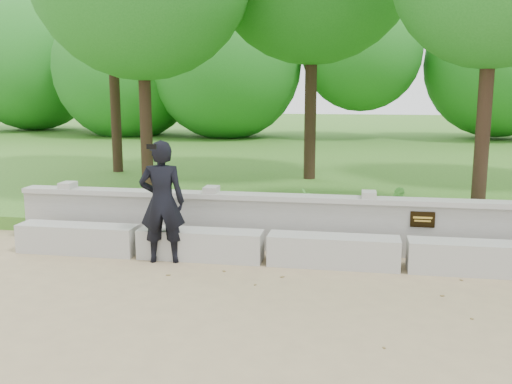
# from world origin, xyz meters

# --- Properties ---
(ground) EXTENTS (80.00, 80.00, 0.00)m
(ground) POSITION_xyz_m (0.00, 0.00, 0.00)
(ground) COLOR tan
(ground) RESTS_ON ground
(lawn) EXTENTS (40.00, 22.00, 0.25)m
(lawn) POSITION_xyz_m (0.00, 14.00, 0.12)
(lawn) COLOR #3A6423
(lawn) RESTS_ON ground
(concrete_bench) EXTENTS (11.90, 0.45, 0.45)m
(concrete_bench) POSITION_xyz_m (0.00, 1.90, 0.22)
(concrete_bench) COLOR #ABA9A2
(concrete_bench) RESTS_ON ground
(parapet_wall) EXTENTS (12.50, 0.35, 0.90)m
(parapet_wall) POSITION_xyz_m (0.00, 2.60, 0.46)
(parapet_wall) COLOR #A19F98
(parapet_wall) RESTS_ON ground
(man_main) EXTENTS (0.74, 0.67, 1.83)m
(man_main) POSITION_xyz_m (-3.51, 1.67, 0.91)
(man_main) COLOR black
(man_main) RESTS_ON ground
(shrub_a) EXTENTS (0.37, 0.41, 0.64)m
(shrub_a) POSITION_xyz_m (-1.52, 3.30, 0.57)
(shrub_a) COLOR #448E30
(shrub_a) RESTS_ON lawn
(shrub_b) EXTENTS (0.31, 0.34, 0.53)m
(shrub_b) POSITION_xyz_m (0.06, 4.33, 0.51)
(shrub_b) COLOR #448E30
(shrub_b) RESTS_ON lawn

